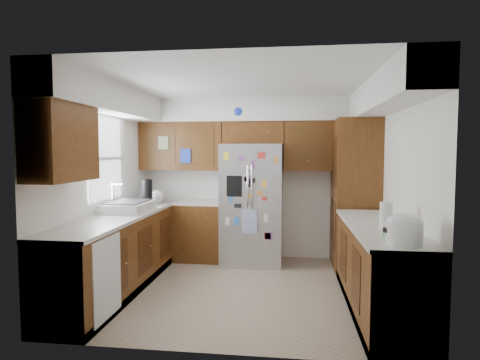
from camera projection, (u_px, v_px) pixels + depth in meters
name	position (u px, v px, depth m)	size (l,w,h in m)	color
floor	(243.00, 289.00, 4.93)	(3.60, 3.60, 0.00)	tan
room_shell	(238.00, 141.00, 5.17)	(3.64, 3.24, 2.52)	white
left_counter_run	(137.00, 251.00, 5.09)	(1.36, 3.20, 0.92)	#48280D
right_counter_run	(378.00, 271.00, 4.24)	(0.63, 2.25, 0.92)	#48280D
pantry	(355.00, 194.00, 5.81)	(0.60, 0.90, 2.15)	#48280D
fridge	(252.00, 204.00, 6.05)	(0.90, 0.79, 1.80)	#98999D
bridge_cabinet	(254.00, 133.00, 6.20)	(0.96, 0.34, 0.35)	#48280D
fridge_top_items	(259.00, 113.00, 6.12)	(0.81, 0.36, 0.28)	#1936C9
sink_assembly	(128.00, 206.00, 5.14)	(0.52, 0.70, 0.37)	silver
left_counter_clutter	(150.00, 195.00, 5.87)	(0.35, 0.78, 0.38)	black
rice_cooker	(404.00, 228.00, 3.30)	(0.31, 0.30, 0.26)	white
paper_towel	(386.00, 216.00, 3.96)	(0.12, 0.12, 0.27)	white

